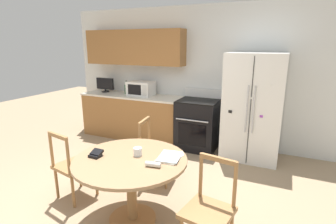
% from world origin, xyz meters
% --- Properties ---
extents(ground_plane, '(14.00, 14.00, 0.00)m').
position_xyz_m(ground_plane, '(0.00, 0.00, 0.00)').
color(ground_plane, '#9E8466').
extents(back_wall, '(5.20, 0.44, 2.60)m').
position_xyz_m(back_wall, '(-0.30, 2.59, 1.44)').
color(back_wall, silver).
rests_on(back_wall, ground_plane).
extents(kitchen_counter, '(2.14, 0.64, 0.90)m').
position_xyz_m(kitchen_counter, '(-1.14, 2.29, 0.45)').
color(kitchen_counter, '#936033').
rests_on(kitchen_counter, ground_plane).
extents(refrigerator, '(0.92, 0.72, 1.77)m').
position_xyz_m(refrigerator, '(1.25, 2.23, 0.89)').
color(refrigerator, white).
rests_on(refrigerator, ground_plane).
extents(oven_range, '(0.71, 0.68, 1.08)m').
position_xyz_m(oven_range, '(0.29, 2.26, 0.47)').
color(oven_range, black).
rests_on(oven_range, ground_plane).
extents(microwave, '(0.50, 0.35, 0.28)m').
position_xyz_m(microwave, '(-0.94, 2.31, 1.04)').
color(microwave, white).
rests_on(microwave, kitchen_counter).
extents(countertop_tv, '(0.41, 0.16, 0.30)m').
position_xyz_m(countertop_tv, '(-1.84, 2.33, 1.07)').
color(countertop_tv, black).
rests_on(countertop_tv, kitchen_counter).
extents(counter_bottle, '(0.08, 0.08, 0.27)m').
position_xyz_m(counter_bottle, '(-1.30, 2.33, 1.00)').
color(counter_bottle, '#2D6B38').
rests_on(counter_bottle, kitchen_counter).
extents(dining_table, '(1.20, 1.20, 0.74)m').
position_xyz_m(dining_table, '(0.30, -0.04, 0.60)').
color(dining_table, '#997551').
rests_on(dining_table, ground_plane).
extents(dining_chair_right, '(0.48, 0.48, 0.90)m').
position_xyz_m(dining_chair_right, '(1.19, -0.14, 0.43)').
color(dining_chair_right, '#9E7042').
rests_on(dining_chair_right, ground_plane).
extents(dining_chair_far, '(0.47, 0.47, 0.90)m').
position_xyz_m(dining_chair_far, '(0.14, 0.84, 0.43)').
color(dining_chair_far, '#9E7042').
rests_on(dining_chair_far, ground_plane).
extents(dining_chair_left, '(0.50, 0.50, 0.90)m').
position_xyz_m(dining_chair_left, '(-0.60, 0.03, 0.43)').
color(dining_chair_left, '#9E7042').
rests_on(dining_chair_left, ground_plane).
extents(candle_glass, '(0.09, 0.09, 0.09)m').
position_xyz_m(candle_glass, '(0.33, 0.05, 0.78)').
color(candle_glass, silver).
rests_on(candle_glass, dining_table).
extents(folded_napkin, '(0.16, 0.08, 0.05)m').
position_xyz_m(folded_napkin, '(0.61, -0.12, 0.76)').
color(folded_napkin, silver).
rests_on(folded_napkin, dining_table).
extents(wallet, '(0.12, 0.13, 0.07)m').
position_xyz_m(wallet, '(-0.07, -0.15, 0.77)').
color(wallet, black).
rests_on(wallet, dining_table).
extents(mail_stack, '(0.26, 0.33, 0.02)m').
position_xyz_m(mail_stack, '(0.67, 0.14, 0.75)').
color(mail_stack, white).
rests_on(mail_stack, dining_table).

